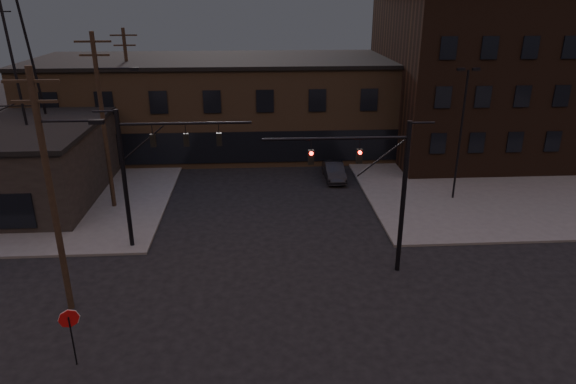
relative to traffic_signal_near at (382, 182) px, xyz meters
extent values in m
plane|color=black|center=(-5.36, -4.50, -4.93)|extent=(140.00, 140.00, 0.00)
cube|color=#474744|center=(16.64, 17.50, -4.86)|extent=(30.00, 30.00, 0.15)
cube|color=#4D3B29|center=(-5.36, 23.50, -0.93)|extent=(40.00, 12.00, 8.00)
cube|color=black|center=(16.64, 21.50, 2.07)|extent=(22.00, 16.00, 14.00)
cylinder|color=black|center=(1.14, 0.00, -0.93)|extent=(0.24, 0.24, 8.00)
cylinder|color=black|center=(-2.36, 0.00, 2.27)|extent=(7.00, 0.14, 0.14)
cube|color=#FF140C|center=(-1.19, 0.00, 1.37)|extent=(0.28, 0.22, 0.70)
cube|color=#FF140C|center=(-3.52, 0.00, 1.37)|extent=(0.28, 0.22, 0.70)
cylinder|color=black|center=(-13.36, 3.50, -0.93)|extent=(0.24, 0.24, 8.00)
cylinder|color=black|center=(-9.86, 3.50, 2.27)|extent=(7.00, 0.14, 0.14)
cube|color=black|center=(-11.61, 3.50, 1.37)|extent=(0.28, 0.22, 0.70)
cube|color=black|center=(-9.86, 3.50, 1.37)|extent=(0.28, 0.22, 0.70)
cube|color=black|center=(-8.11, 3.50, 1.37)|extent=(0.28, 0.22, 0.70)
cylinder|color=black|center=(-13.36, -6.50, -3.83)|extent=(0.06, 0.06, 2.20)
cylinder|color=maroon|center=(-13.36, -6.48, -2.83)|extent=(0.72, 0.33, 0.76)
cylinder|color=black|center=(-14.86, -2.50, 0.57)|extent=(0.28, 0.28, 11.00)
cube|color=black|center=(-14.86, -2.50, 5.47)|extent=(2.20, 0.12, 0.12)
cube|color=black|center=(-14.86, -2.50, 4.67)|extent=(1.80, 0.12, 0.12)
cube|color=black|center=(-12.56, -2.50, 3.82)|extent=(0.60, 0.25, 0.18)
cylinder|color=black|center=(-15.86, 9.50, 0.82)|extent=(0.28, 0.28, 11.50)
cube|color=black|center=(-15.86, 9.50, 5.97)|extent=(2.20, 0.12, 0.12)
cube|color=black|center=(-15.86, 9.50, 5.17)|extent=(1.80, 0.12, 0.12)
cube|color=black|center=(-13.56, 9.50, 4.32)|extent=(0.60, 0.25, 0.18)
cylinder|color=black|center=(-16.86, 21.50, 0.57)|extent=(0.28, 0.28, 11.00)
cube|color=black|center=(-16.86, 21.50, 5.47)|extent=(2.20, 0.12, 0.12)
cube|color=black|center=(-16.86, 21.50, 4.67)|extent=(1.80, 0.12, 0.12)
cylinder|color=black|center=(7.64, 9.50, -0.43)|extent=(0.14, 0.14, 9.00)
cube|color=black|center=(7.14, 9.50, 4.12)|extent=(0.50, 0.28, 0.18)
cube|color=black|center=(8.14, 9.50, 4.12)|extent=(0.50, 0.28, 0.18)
cylinder|color=black|center=(13.64, 14.50, -0.43)|extent=(0.14, 0.14, 9.00)
cube|color=black|center=(13.14, 14.50, 4.12)|extent=(0.50, 0.28, 0.18)
cube|color=black|center=(14.14, 14.50, 4.12)|extent=(0.50, 0.28, 0.18)
imported|color=black|center=(8.80, 17.39, -4.04)|extent=(4.33, 1.75, 1.48)
imported|color=silver|center=(10.32, 17.73, -4.13)|extent=(4.59, 2.00, 1.31)
imported|color=black|center=(-0.13, 14.22, -4.26)|extent=(1.45, 4.09, 1.35)
camera|label=1|loc=(-6.11, -23.33, 8.66)|focal=32.00mm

